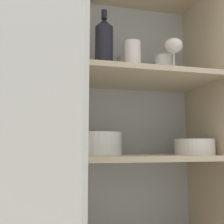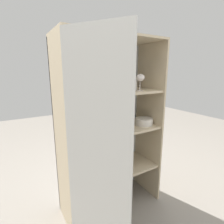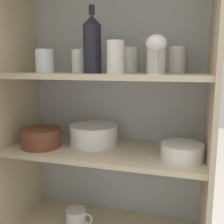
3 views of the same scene
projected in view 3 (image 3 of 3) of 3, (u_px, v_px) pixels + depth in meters
The scene contains 17 objects.
cupboard_back_panel at pixel (116, 139), 1.31m from camera, with size 0.87×0.02×1.47m, color #B2B7BC.
cupboard_side_left at pixel (21, 142), 1.26m from camera, with size 0.02×0.39×1.47m, color #CCB793.
cupboard_side_right at pixel (208, 160), 1.02m from camera, with size 0.02×0.39×1.47m, color #CCB793.
shelf_board_middle at pixel (105, 151), 1.14m from camera, with size 0.83×0.35×0.02m, color beige.
shelf_board_upper at pixel (104, 76), 1.08m from camera, with size 0.83×0.35×0.02m, color beige.
tumbler_glass_0 at pixel (115, 57), 1.00m from camera, with size 0.07×0.07×0.13m.
tumbler_glass_1 at pixel (177, 60), 1.10m from camera, with size 0.07×0.07×0.11m.
tumbler_glass_2 at pixel (156, 62), 1.00m from camera, with size 0.07×0.07×0.09m.
tumbler_glass_3 at pixel (128, 60), 1.13m from camera, with size 0.08×0.08×0.11m.
tumbler_glass_4 at pixel (80, 61), 1.16m from camera, with size 0.08×0.08×0.10m.
tumbler_glass_5 at pixel (45, 61), 1.14m from camera, with size 0.08×0.08×0.10m.
wine_glass_0 at pixel (156, 45), 0.91m from camera, with size 0.07×0.07×0.14m.
wine_bottle at pixel (92, 44), 1.06m from camera, with size 0.07×0.07×0.27m.
plate_stack_white at pixel (94, 135), 1.20m from camera, with size 0.22×0.22×0.09m.
mixing_bowl_large at pixel (41, 137), 1.16m from camera, with size 0.17×0.17×0.08m.
serving_bowl_small at pixel (182, 151), 1.00m from camera, with size 0.16×0.16×0.06m.
coffee_mug_primary at pixel (76, 218), 1.22m from camera, with size 0.13×0.09×0.08m.
Camera 3 is at (0.34, -0.87, 1.10)m, focal length 42.00 mm.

